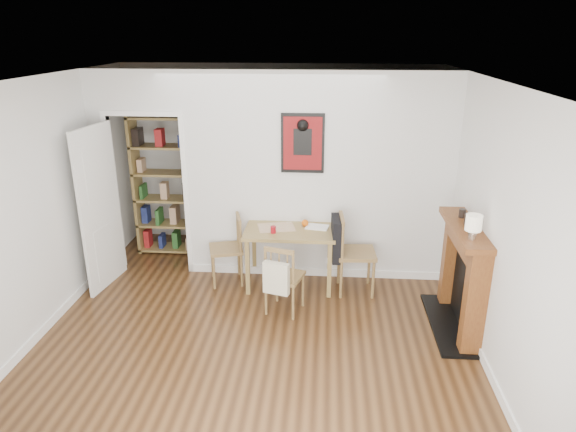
# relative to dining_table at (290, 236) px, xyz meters

# --- Properties ---
(ground) EXTENTS (5.20, 5.20, 0.00)m
(ground) POSITION_rel_dining_table_xyz_m (-0.27, -1.07, -0.66)
(ground) COLOR brown
(ground) RESTS_ON ground
(room_shell) EXTENTS (5.20, 5.20, 5.20)m
(room_shell) POSITION_rel_dining_table_xyz_m (-0.17, 0.27, 0.64)
(room_shell) COLOR silver
(room_shell) RESTS_ON ground
(dining_table) EXTENTS (1.10, 0.70, 0.75)m
(dining_table) POSITION_rel_dining_table_xyz_m (0.00, 0.00, 0.00)
(dining_table) COLOR olive
(dining_table) RESTS_ON ground
(chair_left) EXTENTS (0.54, 0.54, 0.88)m
(chair_left) POSITION_rel_dining_table_xyz_m (-0.81, 0.02, -0.22)
(chair_left) COLOR olive
(chair_left) RESTS_ON ground
(chair_right) EXTENTS (0.58, 0.52, 0.98)m
(chair_right) POSITION_rel_dining_table_xyz_m (0.78, -0.11, -0.15)
(chair_right) COLOR olive
(chair_right) RESTS_ON ground
(chair_front) EXTENTS (0.52, 0.56, 0.84)m
(chair_front) POSITION_rel_dining_table_xyz_m (-0.02, -0.66, -0.23)
(chair_front) COLOR olive
(chair_front) RESTS_ON ground
(bookshelf) EXTENTS (0.83, 0.33, 1.97)m
(bookshelf) POSITION_rel_dining_table_xyz_m (-1.83, 0.93, 0.32)
(bookshelf) COLOR olive
(bookshelf) RESTS_ON ground
(fireplace) EXTENTS (0.45, 1.25, 1.16)m
(fireplace) POSITION_rel_dining_table_xyz_m (1.89, -0.82, -0.04)
(fireplace) COLOR brown
(fireplace) RESTS_ON ground
(red_glass) EXTENTS (0.07, 0.07, 0.08)m
(red_glass) POSITION_rel_dining_table_xyz_m (-0.19, -0.14, 0.13)
(red_glass) COLOR maroon
(red_glass) RESTS_ON dining_table
(orange_fruit) EXTENTS (0.09, 0.09, 0.09)m
(orange_fruit) POSITION_rel_dining_table_xyz_m (0.18, 0.11, 0.13)
(orange_fruit) COLOR #D85A0B
(orange_fruit) RESTS_ON dining_table
(placemat) EXTENTS (0.50, 0.42, 0.00)m
(placemat) POSITION_rel_dining_table_xyz_m (-0.17, 0.04, 0.09)
(placemat) COLOR beige
(placemat) RESTS_ON dining_table
(notebook) EXTENTS (0.30, 0.24, 0.01)m
(notebook) POSITION_rel_dining_table_xyz_m (0.33, 0.08, 0.10)
(notebook) COLOR white
(notebook) RESTS_ON dining_table
(mantel_lamp) EXTENTS (0.15, 0.15, 0.24)m
(mantel_lamp) POSITION_rel_dining_table_xyz_m (1.82, -1.17, 0.65)
(mantel_lamp) COLOR silver
(mantel_lamp) RESTS_ON fireplace
(ceramic_jar_a) EXTENTS (0.09, 0.09, 0.11)m
(ceramic_jar_a) POSITION_rel_dining_table_xyz_m (1.88, -0.78, 0.56)
(ceramic_jar_a) COLOR black
(ceramic_jar_a) RESTS_ON fireplace
(ceramic_jar_b) EXTENTS (0.07, 0.07, 0.09)m
(ceramic_jar_b) POSITION_rel_dining_table_xyz_m (1.87, -0.57, 0.55)
(ceramic_jar_b) COLOR black
(ceramic_jar_b) RESTS_ON fireplace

